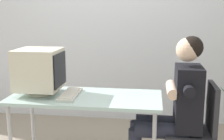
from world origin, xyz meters
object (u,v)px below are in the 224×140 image
(crt_monitor, at_px, (39,70))
(person_seated, at_px, (174,104))
(office_chair, at_px, (196,127))
(desk, at_px, (86,102))
(keyboard, at_px, (70,94))

(crt_monitor, relative_size, person_seated, 0.33)
(crt_monitor, relative_size, office_chair, 0.49)
(desk, xyz_separation_m, crt_monitor, (-0.44, 0.01, 0.29))
(desk, relative_size, crt_monitor, 3.27)
(desk, xyz_separation_m, keyboard, (-0.14, -0.01, 0.07))
(desk, height_order, person_seated, person_seated)
(keyboard, relative_size, office_chair, 0.50)
(crt_monitor, bearing_deg, desk, -1.76)
(desk, xyz_separation_m, person_seated, (0.80, -0.04, 0.03))
(office_chair, bearing_deg, person_seated, 180.00)
(desk, relative_size, office_chair, 1.59)
(desk, height_order, keyboard, keyboard)
(desk, bearing_deg, keyboard, -174.47)
(keyboard, distance_m, person_seated, 0.94)
(office_chair, relative_size, person_seated, 0.68)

